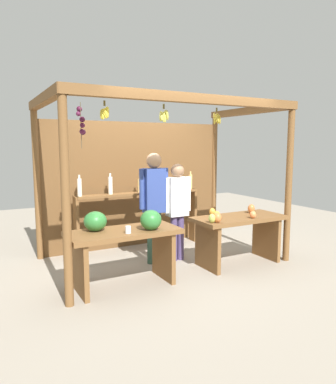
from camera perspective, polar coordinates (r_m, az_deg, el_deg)
The scene contains 7 objects.
ground_plane at distance 5.83m, azimuth -0.93°, elevation -10.62°, with size 12.00×12.00×0.00m, color gray.
market_stall at distance 5.98m, azimuth -3.16°, elevation 3.67°, with size 3.52×2.06×2.46m.
fruit_counter_left at distance 4.64m, azimuth -7.08°, elevation -7.34°, with size 1.43×0.67×0.99m.
fruit_counter_right at distance 5.59m, azimuth 11.02°, elevation -5.64°, with size 1.43×0.64×0.88m.
bottle_shelf_unit at distance 6.26m, azimuth -4.56°, elevation -1.84°, with size 2.26×0.22×1.35m.
vendor_man at distance 5.44m, azimuth -2.23°, elevation -0.85°, with size 0.48×0.23×1.69m.
vendor_woman at distance 5.60m, azimuth 1.48°, elevation -1.83°, with size 0.48×0.21×1.52m.
Camera 1 is at (-2.58, -4.91, 1.81)m, focal length 33.62 mm.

